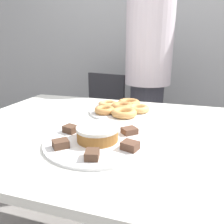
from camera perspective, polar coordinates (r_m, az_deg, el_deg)
name	(u,v)px	position (r m, az deg, el deg)	size (l,w,h in m)	color
wall_back	(161,27)	(2.47, 12.73, 20.85)	(8.00, 0.05, 2.60)	#A8AAAD
table	(122,148)	(0.99, 2.69, -9.41)	(1.50, 1.00, 0.78)	silver
person_standing	(148,76)	(1.80, 9.31, 9.15)	(0.36, 0.36, 1.68)	#383842
office_chair_left	(98,124)	(2.09, -3.64, -3.17)	(0.53, 0.53, 0.86)	black
plate_cake	(98,141)	(0.83, -3.77, -7.59)	(0.40, 0.40, 0.01)	white
plate_donuts	(122,111)	(1.19, 2.61, 0.21)	(0.35, 0.35, 0.01)	white
frosted_cake	(97,133)	(0.81, -3.81, -5.57)	(0.16, 0.16, 0.05)	#9E662D
lamington_0	(130,146)	(0.75, 4.74, -8.73)	(0.07, 0.06, 0.03)	brown
lamington_1	(129,131)	(0.88, 4.57, -4.89)	(0.07, 0.07, 0.02)	brown
lamington_2	(102,124)	(0.95, -2.76, -3.23)	(0.06, 0.06, 0.02)	brown
lamington_3	(70,129)	(0.90, -10.82, -4.36)	(0.06, 0.06, 0.03)	#513828
lamington_4	(61,144)	(0.78, -13.25, -8.09)	(0.07, 0.07, 0.03)	#513828
lamington_5	(92,155)	(0.70, -5.22, -11.00)	(0.05, 0.06, 0.03)	#513828
donut_0	(122,107)	(1.18, 2.62, 1.35)	(0.12, 0.12, 0.04)	#C68447
donut_1	(139,109)	(1.17, 6.99, 0.90)	(0.12, 0.12, 0.03)	#E5AD66
donut_2	(129,103)	(1.27, 4.44, 2.37)	(0.13, 0.13, 0.04)	#D18E4C
donut_3	(108,104)	(1.25, -1.10, 2.08)	(0.11, 0.11, 0.03)	#E5AD66
donut_4	(105,110)	(1.14, -1.92, 0.54)	(0.11, 0.11, 0.03)	#D18E4C
donut_5	(124,113)	(1.09, 3.17, -0.20)	(0.13, 0.13, 0.03)	tan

